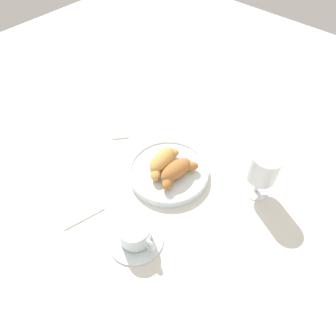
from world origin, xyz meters
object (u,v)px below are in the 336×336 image
Objects in this scene: coffee_cup_near at (135,235)px; sugar_packet at (120,134)px; pastry_plate at (168,172)px; juice_glass_left at (264,169)px; croissant_small at (177,171)px; folded_napkin at (76,204)px; croissant_large at (161,161)px.

coffee_cup_near is 0.37m from sugar_packet.
pastry_plate is 1.67× the size of coffee_cup_near.
croissant_small is at bearing -57.23° from juice_glass_left.
juice_glass_left is 0.45m from sugar_packet.
pastry_plate is 0.21m from coffee_cup_near.
pastry_plate is at bearing 154.29° from folded_napkin.
folded_napkin is at bearing -31.32° from croissant_small.
croissant_large is 0.22m from coffee_cup_near.
coffee_cup_near is at bearing 20.76° from pastry_plate.
folded_napkin is (0.25, 0.11, -0.00)m from sugar_packet.
folded_napkin is (0.24, -0.14, -0.04)m from croissant_small.
croissant_small is 0.22m from juice_glass_left.
croissant_large is 0.97× the size of juice_glass_left.
sugar_packet is at bearing -76.73° from juice_glass_left.
croissant_large is 0.27m from juice_glass_left.
sugar_packet reaches higher than folded_napkin.
folded_napkin is at bearing -20.80° from croissant_large.
juice_glass_left is at bearing 119.12° from pastry_plate.
juice_glass_left reaches higher than folded_napkin.
juice_glass_left reaches higher than croissant_small.
juice_glass_left reaches higher than pastry_plate.
juice_glass_left is at bearing 156.61° from coffee_cup_near.
coffee_cup_near is (0.20, 0.10, -0.02)m from croissant_large.
sugar_packet is (0.10, -0.43, -0.09)m from juice_glass_left.
croissant_small is at bearing 148.68° from folded_napkin.
juice_glass_left is 0.49m from folded_napkin.
coffee_cup_near is at bearing 100.62° from folded_napkin.
croissant_small is 0.21m from coffee_cup_near.
sugar_packet is (-0.22, -0.30, -0.02)m from coffee_cup_near.
croissant_large reaches higher than sugar_packet.
coffee_cup_near reaches higher than sugar_packet.
coffee_cup_near is 1.24× the size of folded_napkin.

